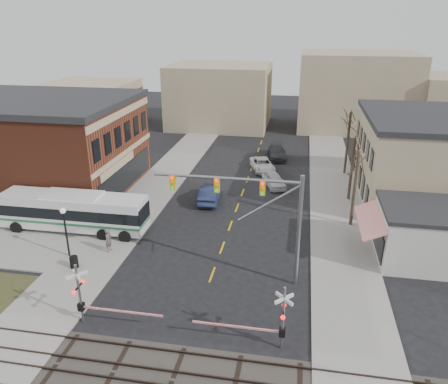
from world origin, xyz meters
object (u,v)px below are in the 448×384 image
Objects in this scene: car_a at (274,180)px; pedestrian_near at (108,240)px; street_lamp at (64,222)px; trash_bin at (74,262)px; car_b at (210,193)px; car_d at (277,152)px; traffic_signal_mast at (258,206)px; rr_crossing_east at (275,318)px; car_c at (262,165)px; transit_bus at (74,211)px; pedestrian_far at (105,215)px; rr_crossing_west at (86,295)px.

car_a is 20.34m from pedestrian_near.
trash_bin is (1.23, -1.50, -2.45)m from street_lamp.
car_d is (5.69, 15.60, -0.07)m from car_b.
traffic_signal_mast is 14.80m from street_lamp.
car_a is (-1.79, 25.00, -1.23)m from rr_crossing_east.
car_c is 0.95× the size of car_d.
car_c is at bearing 52.53° from transit_bus.
traffic_signal_mast is at bearing -111.97° from car_a.
car_c is (14.37, 18.75, -1.13)m from transit_bus.
car_b is at bearing 63.07° from trash_bin.
car_c is 21.41m from pedestrian_far.
car_a is at bearing -24.97° from pedestrian_near.
rr_crossing_east is 35.48m from car_d.
rr_crossing_east reaches higher than car_d.
pedestrian_far is (-4.60, 12.44, -0.90)m from rr_crossing_west.
transit_bus is 3.15× the size of street_lamp.
pedestrian_near is at bearing 106.00° from rr_crossing_west.
pedestrian_near is (-13.50, 8.37, -0.92)m from rr_crossing_east.
rr_crossing_east is 15.92m from pedestrian_near.
car_b is (3.32, 19.64, -1.12)m from rr_crossing_west.
car_a is (16.15, 13.55, -1.09)m from transit_bus.
transit_bus is at bearing 35.81° from car_b.
traffic_signal_mast is 29.30m from car_d.
car_a is 7.96m from car_b.
traffic_signal_mast is at bearing -103.80° from car_c.
rr_crossing_west is 1.09× the size of car_b.
street_lamp is 3.59m from pedestrian_near.
rr_crossing_east is at bearing -101.56° from car_c.
pedestrian_far reaches higher than trash_bin.
car_a reaches higher than car_c.
street_lamp is (1.70, -4.31, 1.18)m from transit_bus.
car_d is (1.43, 5.20, 0.07)m from car_c.
car_b is (-6.03, -5.20, 0.11)m from car_a.
traffic_signal_mast is at bearing 111.00° from car_b.
car_d reaches higher than car_c.
traffic_signal_mast reaches higher than rr_crossing_west.
car_c is at bearing 96.74° from rr_crossing_east.
rr_crossing_east is (17.94, -11.45, 0.13)m from transit_bus.
rr_crossing_east is 21.32m from car_b.
trash_bin is at bearing -121.64° from car_d.
car_a is at bearing -89.44° from car_c.
car_c is at bearing 86.62° from car_a.
trash_bin is 0.21× the size of car_a.
street_lamp is 0.92× the size of car_a.
pedestrian_far is at bearing -129.06° from car_d.
car_c is (4.26, 10.40, -0.14)m from car_b.
car_d is at bearing -113.75° from car_b.
car_c is (11.45, 24.56, 0.14)m from trash_bin.
rr_crossing_west is 13.29m from pedestrian_far.
trash_bin is 0.18× the size of car_c.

